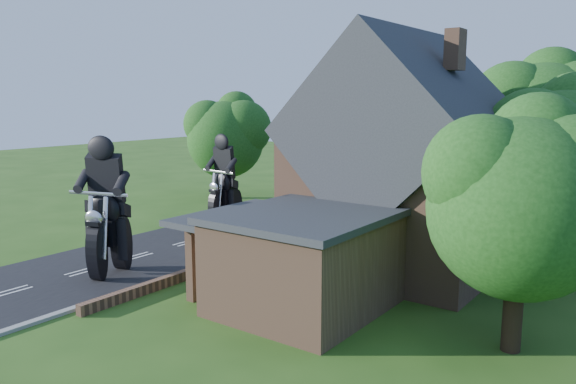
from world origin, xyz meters
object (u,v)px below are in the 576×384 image
Objects in this scene: garden_wall at (276,244)px; house at (404,168)px; motorcycle_lead at (110,255)px; annex at (302,259)px; motorcycle_follow at (225,213)px.

house is at bearing 9.17° from garden_wall.
garden_wall is 11.73× the size of motorcycle_lead.
house reaches higher than garden_wall.
house is 5.46× the size of motorcycle_lead.
annex is 4.10× the size of motorcycle_follow.
annex reaches higher than motorcycle_follow.
house is 1.45× the size of annex.
motorcycle_follow reaches higher than garden_wall.
house reaches higher than motorcycle_lead.
garden_wall is 3.12× the size of annex.
motorcycle_follow is at bearing 144.26° from annex.
motorcycle_lead is at bearing -168.60° from annex.
house is 11.91m from motorcycle_follow.
garden_wall is 5.52m from motorcycle_follow.
garden_wall is 7.52m from house.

